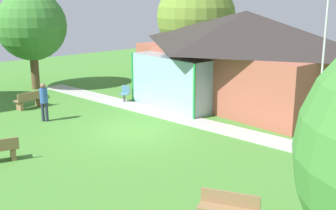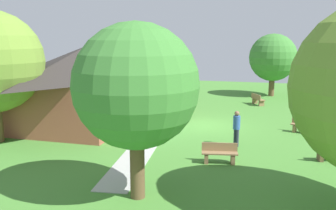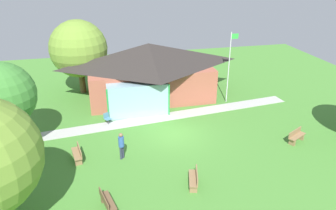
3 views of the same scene
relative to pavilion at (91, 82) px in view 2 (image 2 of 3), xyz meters
name	(u,v)px [view 2 (image 2 of 3)]	position (x,y,z in m)	size (l,w,h in m)	color
ground_plane	(206,125)	(0.49, -7.27, -2.44)	(44.00, 44.00, 0.00)	#478433
pavilion	(91,82)	(0.00, 0.00, 0.00)	(11.28, 8.01, 4.69)	#A35642
footpath	(162,122)	(0.49, -4.49, -2.42)	(21.08, 1.30, 0.03)	#ADADA8
flagpole	(161,63)	(6.19, -2.79, 0.83)	(0.64, 0.08, 5.95)	silver
bench_front_left	(334,152)	(-4.45, -13.60, -2.03)	(0.79, 1.56, 0.84)	brown
bench_front_center	(305,126)	(0.17, -12.84, -2.03)	(0.81, 1.56, 0.84)	olive
bench_mid_left	(220,154)	(-5.94, -8.93, -2.03)	(0.70, 1.55, 0.84)	olive
bench_lawn_far_right	(258,100)	(8.12, -10.02, -2.03)	(1.53, 1.10, 0.84)	olive
patio_chair_west	(139,134)	(-3.92, -4.62, -2.02)	(0.60, 0.60, 0.86)	teal
visitor_strolling_lawn	(237,126)	(-3.32, -9.39, -1.41)	(0.34, 0.34, 1.74)	#2D3347
tree_far_east	(273,58)	(12.88, -11.05, 0.96)	(4.14, 4.14, 5.48)	brown
tree_west_hedge	(136,87)	(-10.00, -6.76, 1.27)	(4.02, 4.02, 5.73)	brown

